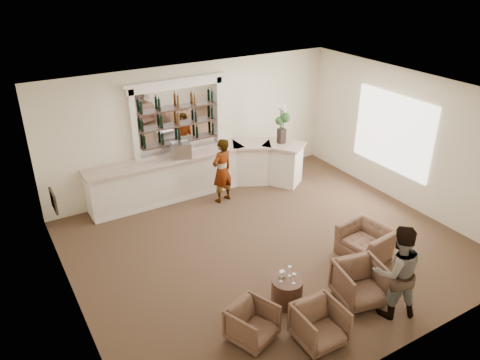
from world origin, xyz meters
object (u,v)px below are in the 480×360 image
at_px(guest, 397,272).
at_px(armchair_far, 366,241).
at_px(cocktail_table, 287,291).
at_px(armchair_left, 252,323).
at_px(flower_vase, 282,122).
at_px(armchair_center, 320,325).
at_px(sommelier, 222,171).
at_px(armchair_right, 360,283).
at_px(bar_counter, 200,173).
at_px(espresso_machine, 181,150).

distance_m(guest, armchair_far, 1.84).
relative_size(cocktail_table, armchair_far, 0.56).
xyz_separation_m(guest, armchair_left, (-2.42, 0.71, -0.55)).
relative_size(armchair_far, flower_vase, 0.95).
relative_size(armchair_center, armchair_far, 0.76).
height_order(sommelier, armchair_right, sommelier).
distance_m(guest, armchair_center, 1.61).
height_order(armchair_left, flower_vase, flower_vase).
bearing_deg(armchair_right, guest, -51.71).
distance_m(cocktail_table, sommelier, 4.14).
height_order(cocktail_table, armchair_left, armchair_left).
relative_size(guest, armchair_right, 2.09).
bearing_deg(guest, cocktail_table, -16.40).
relative_size(guest, armchair_left, 2.46).
distance_m(cocktail_table, armchair_right, 1.32).
bearing_deg(armchair_left, bar_counter, 51.71).
height_order(cocktail_table, flower_vase, flower_vase).
distance_m(cocktail_table, armchair_left, 1.09).
distance_m(guest, armchair_right, 0.76).
xyz_separation_m(armchair_left, armchair_far, (3.29, 0.82, 0.00)).
relative_size(bar_counter, armchair_left, 8.07).
bearing_deg(espresso_machine, armchair_right, -70.08).
bearing_deg(armchair_left, cocktail_table, 2.12).
distance_m(guest, flower_vase, 5.54).
distance_m(armchair_center, espresso_machine, 5.72).
height_order(bar_counter, sommelier, sommelier).
bearing_deg(espresso_machine, armchair_left, -93.94).
xyz_separation_m(bar_counter, flower_vase, (2.19, -0.51, 1.16)).
bearing_deg(armchair_left, guest, -37.37).
xyz_separation_m(armchair_right, flower_vase, (1.61, 4.78, 1.35)).
bearing_deg(armchair_far, flower_vase, 164.87).
bearing_deg(guest, bar_counter, -59.48).
distance_m(sommelier, flower_vase, 2.10).
xyz_separation_m(cocktail_table, guest, (1.42, -1.14, 0.62)).
bearing_deg(sommelier, armchair_center, 64.39).
height_order(armchair_far, espresso_machine, espresso_machine).
bearing_deg(armchair_right, armchair_left, -172.77).
bearing_deg(armchair_left, armchair_far, -7.10).
distance_m(armchair_left, flower_vase, 6.11).
relative_size(bar_counter, sommelier, 3.42).
relative_size(sommelier, guest, 0.96).
height_order(guest, armchair_center, guest).
height_order(armchair_left, armchair_far, armchair_far).
xyz_separation_m(guest, flower_vase, (1.35, 5.30, 0.86)).
xyz_separation_m(guest, armchair_right, (-0.26, 0.52, -0.49)).
bearing_deg(espresso_machine, armchair_far, -54.15).
xyz_separation_m(armchair_center, espresso_machine, (0.17, 5.63, 0.99)).
bearing_deg(armchair_right, armchair_far, 53.95).
bearing_deg(armchair_center, armchair_right, 19.39).
xyz_separation_m(armchair_center, armchair_far, (2.39, 1.41, -0.02)).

